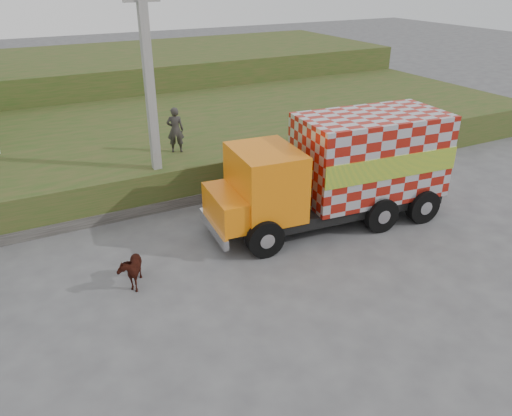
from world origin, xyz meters
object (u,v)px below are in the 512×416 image
pedestrian (175,130)px  utility_pole (151,98)px  cargo_truck (341,170)px  cow (131,268)px

pedestrian → utility_pole: bearing=67.9°
utility_pole → pedestrian: bearing=47.7°
cargo_truck → pedestrian: bearing=131.0°
utility_pole → cargo_truck: size_ratio=0.94×
utility_pole → cargo_truck: bearing=-38.3°
cow → utility_pole: bearing=84.2°
utility_pole → cow: (-2.34, -4.69, -3.54)m
utility_pole → cow: utility_pole is taller
cargo_truck → cow: bearing=-170.5°
cargo_truck → cow: 7.71m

